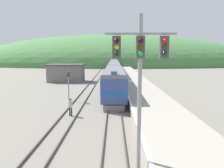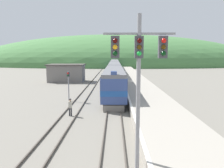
# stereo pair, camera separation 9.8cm
# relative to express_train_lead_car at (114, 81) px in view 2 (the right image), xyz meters

# --- Properties ---
(track_main) EXTENTS (1.52, 180.00, 0.16)m
(track_main) POSITION_rel_express_train_lead_car_xyz_m (0.00, 43.98, -2.11)
(track_main) COLOR #4C443D
(track_main) RESTS_ON ground
(track_siding) EXTENTS (1.52, 180.00, 0.16)m
(track_siding) POSITION_rel_express_train_lead_car_xyz_m (-4.46, 43.98, -2.11)
(track_siding) COLOR #4C443D
(track_siding) RESTS_ON ground
(platform) EXTENTS (5.23, 140.00, 0.97)m
(platform) POSITION_rel_express_train_lead_car_xyz_m (4.27, 23.98, -1.71)
(platform) COLOR #9E9689
(platform) RESTS_ON ground
(distant_hills) EXTENTS (169.06, 76.08, 34.76)m
(distant_hills) POSITION_rel_express_train_lead_car_xyz_m (0.00, 97.53, -2.19)
(distant_hills) COLOR #477A42
(distant_hills) RESTS_ON ground
(station_shed) EXTENTS (8.12, 5.46, 3.94)m
(station_shed) POSITION_rel_express_train_lead_car_xyz_m (-10.74, 16.34, -0.20)
(station_shed) COLOR slate
(station_shed) RESTS_ON ground
(express_train_lead_car) EXTENTS (2.90, 20.57, 4.36)m
(express_train_lead_car) POSITION_rel_express_train_lead_car_xyz_m (0.00, 0.00, 0.00)
(express_train_lead_car) COLOR black
(express_train_lead_car) RESTS_ON ground
(carriage_second) EXTENTS (2.89, 23.00, 4.00)m
(carriage_second) POSITION_rel_express_train_lead_car_xyz_m (0.00, 22.90, -0.01)
(carriage_second) COLOR black
(carriage_second) RESTS_ON ground
(carriage_third) EXTENTS (2.89, 23.00, 4.00)m
(carriage_third) POSITION_rel_express_train_lead_car_xyz_m (0.00, 46.78, -0.01)
(carriage_third) COLOR black
(carriage_third) RESTS_ON ground
(carriage_fourth) EXTENTS (2.89, 23.00, 4.00)m
(carriage_fourth) POSITION_rel_express_train_lead_car_xyz_m (0.00, 70.67, -0.01)
(carriage_fourth) COLOR black
(carriage_fourth) RESTS_ON ground
(signal_mast_main) EXTENTS (3.30, 0.42, 7.96)m
(signal_mast_main) POSITION_rel_express_train_lead_car_xyz_m (1.21, -22.27, 3.29)
(signal_mast_main) COLOR gray
(signal_mast_main) RESTS_ON ground
(signal_post_siding) EXTENTS (0.36, 0.42, 3.96)m
(signal_post_siding) POSITION_rel_express_train_lead_car_xyz_m (-5.98, -4.23, 0.65)
(signal_post_siding) COLOR gray
(signal_post_siding) RESTS_ON ground
(track_worker) EXTENTS (0.39, 0.28, 1.75)m
(track_worker) POSITION_rel_express_train_lead_car_xyz_m (-4.33, -11.33, -1.19)
(track_worker) COLOR #2D2D33
(track_worker) RESTS_ON ground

